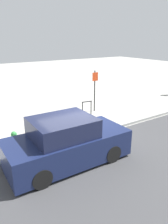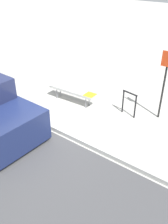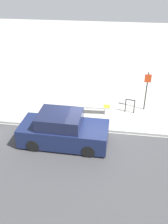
# 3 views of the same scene
# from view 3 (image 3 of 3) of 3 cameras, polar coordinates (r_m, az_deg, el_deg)

# --- Properties ---
(ground_plane) EXTENTS (60.00, 60.00, 0.00)m
(ground_plane) POSITION_cam_3_polar(r_m,az_deg,el_deg) (12.90, 1.73, -4.09)
(ground_plane) COLOR #ADAAA3
(road_strip) EXTENTS (60.00, 10.00, 0.01)m
(road_strip) POSITION_cam_3_polar(r_m,az_deg,el_deg) (9.15, -2.45, -22.31)
(road_strip) COLOR #424244
(road_strip) RESTS_ON ground_plane
(curb) EXTENTS (60.00, 0.20, 0.13)m
(curb) POSITION_cam_3_polar(r_m,az_deg,el_deg) (12.87, 1.74, -3.85)
(curb) COLOR #A8A8A3
(curb) RESTS_ON ground_plane
(bench) EXTENTS (1.87, 0.48, 0.50)m
(bench) POSITION_cam_3_polar(r_m,az_deg,el_deg) (14.12, 2.23, 1.25)
(bench) COLOR gray
(bench) RESTS_ON ground_plane
(bike_rack) EXTENTS (0.55, 0.14, 0.83)m
(bike_rack) POSITION_cam_3_polar(r_m,az_deg,el_deg) (14.43, 10.47, 1.68)
(bike_rack) COLOR black
(bike_rack) RESTS_ON ground_plane
(sign_post) EXTENTS (0.36, 0.08, 2.30)m
(sign_post) POSITION_cam_3_polar(r_m,az_deg,el_deg) (14.54, 14.13, 5.36)
(sign_post) COLOR black
(sign_post) RESTS_ON ground_plane
(fire_hydrant) EXTENTS (0.36, 0.22, 0.77)m
(fire_hydrant) POSITION_cam_3_polar(r_m,az_deg,el_deg) (13.51, -8.10, -0.65)
(fire_hydrant) COLOR #338C3F
(fire_hydrant) RESTS_ON ground_plane
(parked_car_near) EXTENTS (4.10, 1.85, 1.60)m
(parked_car_near) POSITION_cam_3_polar(r_m,az_deg,el_deg) (11.64, -4.77, -4.23)
(parked_car_near) COLOR black
(parked_car_near) RESTS_ON ground_plane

